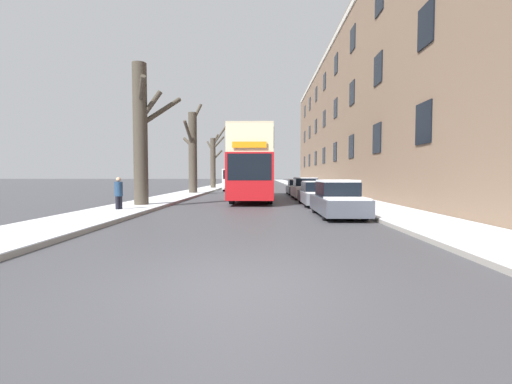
{
  "coord_description": "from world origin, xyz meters",
  "views": [
    {
      "loc": [
        0.49,
        -5.18,
        1.68
      ],
      "look_at": [
        0.14,
        12.74,
        0.81
      ],
      "focal_mm": 24.0,
      "sensor_mm": 36.0,
      "label": 1
    }
  ],
  "objects_px": {
    "oncoming_van": "(234,179)",
    "bare_tree_left_1": "(193,151)",
    "parked_car_0": "(337,200)",
    "pedestrian_left_sidewalk": "(119,193)",
    "double_decker_bus": "(252,163)",
    "parked_car_3": "(297,187)",
    "bare_tree_left_2": "(214,160)",
    "bare_tree_left_0": "(142,133)",
    "parked_car_2": "(305,189)",
    "parked_car_1": "(317,194)"
  },
  "relations": [
    {
      "from": "parked_car_0",
      "to": "pedestrian_left_sidewalk",
      "type": "xyz_separation_m",
      "value": [
        -9.55,
        1.17,
        0.2
      ]
    },
    {
      "from": "double_decker_bus",
      "to": "parked_car_2",
      "type": "bearing_deg",
      "value": 19.92
    },
    {
      "from": "bare_tree_left_0",
      "to": "bare_tree_left_2",
      "type": "bearing_deg",
      "value": 89.5
    },
    {
      "from": "bare_tree_left_2",
      "to": "double_decker_bus",
      "type": "height_order",
      "value": "bare_tree_left_2"
    },
    {
      "from": "oncoming_van",
      "to": "pedestrian_left_sidewalk",
      "type": "bearing_deg",
      "value": -98.55
    },
    {
      "from": "parked_car_1",
      "to": "parked_car_3",
      "type": "relative_size",
      "value": 1.08
    },
    {
      "from": "bare_tree_left_0",
      "to": "parked_car_2",
      "type": "xyz_separation_m",
      "value": [
        9.36,
        6.92,
        -3.19
      ]
    },
    {
      "from": "bare_tree_left_0",
      "to": "parked_car_1",
      "type": "xyz_separation_m",
      "value": [
        9.36,
        1.58,
        -3.26
      ]
    },
    {
      "from": "bare_tree_left_0",
      "to": "parked_car_3",
      "type": "bearing_deg",
      "value": 52.89
    },
    {
      "from": "double_decker_bus",
      "to": "parked_car_3",
      "type": "distance_m",
      "value": 8.03
    },
    {
      "from": "double_decker_bus",
      "to": "parked_car_1",
      "type": "height_order",
      "value": "double_decker_bus"
    },
    {
      "from": "bare_tree_left_1",
      "to": "bare_tree_left_2",
      "type": "xyz_separation_m",
      "value": [
        0.08,
        12.34,
        -0.19
      ]
    },
    {
      "from": "bare_tree_left_0",
      "to": "pedestrian_left_sidewalk",
      "type": "distance_m",
      "value": 3.95
    },
    {
      "from": "bare_tree_left_0",
      "to": "parked_car_0",
      "type": "height_order",
      "value": "bare_tree_left_0"
    },
    {
      "from": "bare_tree_left_2",
      "to": "oncoming_van",
      "type": "bearing_deg",
      "value": -60.24
    },
    {
      "from": "bare_tree_left_2",
      "to": "double_decker_bus",
      "type": "xyz_separation_m",
      "value": [
        5.38,
        -19.07,
        -1.05
      ]
    },
    {
      "from": "bare_tree_left_1",
      "to": "parked_car_1",
      "type": "xyz_separation_m",
      "value": [
        9.23,
        -10.7,
        -3.16
      ]
    },
    {
      "from": "bare_tree_left_2",
      "to": "parked_car_3",
      "type": "relative_size",
      "value": 1.97
    },
    {
      "from": "pedestrian_left_sidewalk",
      "to": "bare_tree_left_0",
      "type": "bearing_deg",
      "value": -150.95
    },
    {
      "from": "parked_car_3",
      "to": "pedestrian_left_sidewalk",
      "type": "xyz_separation_m",
      "value": [
        -9.55,
        -14.92,
        0.25
      ]
    },
    {
      "from": "parked_car_1",
      "to": "parked_car_2",
      "type": "relative_size",
      "value": 1.04
    },
    {
      "from": "parked_car_0",
      "to": "pedestrian_left_sidewalk",
      "type": "relative_size",
      "value": 2.64
    },
    {
      "from": "parked_car_0",
      "to": "parked_car_1",
      "type": "xyz_separation_m",
      "value": [
        0.0,
        5.3,
        -0.05
      ]
    },
    {
      "from": "parked_car_3",
      "to": "double_decker_bus",
      "type": "bearing_deg",
      "value": -118.91
    },
    {
      "from": "parked_car_1",
      "to": "bare_tree_left_0",
      "type": "bearing_deg",
      "value": -170.4
    },
    {
      "from": "parked_car_2",
      "to": "pedestrian_left_sidewalk",
      "type": "height_order",
      "value": "pedestrian_left_sidewalk"
    },
    {
      "from": "double_decker_bus",
      "to": "pedestrian_left_sidewalk",
      "type": "relative_size",
      "value": 6.75
    },
    {
      "from": "parked_car_0",
      "to": "oncoming_van",
      "type": "height_order",
      "value": "oncoming_van"
    },
    {
      "from": "bare_tree_left_2",
      "to": "oncoming_van",
      "type": "relative_size",
      "value": 1.68
    },
    {
      "from": "double_decker_bus",
      "to": "parked_car_0",
      "type": "distance_m",
      "value": 10.19
    },
    {
      "from": "bare_tree_left_1",
      "to": "parked_car_0",
      "type": "bearing_deg",
      "value": -60.03
    },
    {
      "from": "bare_tree_left_0",
      "to": "double_decker_bus",
      "type": "distance_m",
      "value": 8.0
    },
    {
      "from": "parked_car_1",
      "to": "pedestrian_left_sidewalk",
      "type": "xyz_separation_m",
      "value": [
        -9.55,
        -4.13,
        0.25
      ]
    },
    {
      "from": "oncoming_van",
      "to": "bare_tree_left_1",
      "type": "bearing_deg",
      "value": -112.51
    },
    {
      "from": "double_decker_bus",
      "to": "pedestrian_left_sidewalk",
      "type": "xyz_separation_m",
      "value": [
        -5.78,
        -8.1,
        -1.68
      ]
    },
    {
      "from": "parked_car_3",
      "to": "pedestrian_left_sidewalk",
      "type": "bearing_deg",
      "value": -122.61
    },
    {
      "from": "double_decker_bus",
      "to": "parked_car_0",
      "type": "xyz_separation_m",
      "value": [
        3.77,
        -9.28,
        -1.88
      ]
    },
    {
      "from": "bare_tree_left_0",
      "to": "parked_car_1",
      "type": "bearing_deg",
      "value": 9.6
    },
    {
      "from": "parked_car_3",
      "to": "pedestrian_left_sidewalk",
      "type": "relative_size",
      "value": 2.6
    },
    {
      "from": "parked_car_0",
      "to": "parked_car_3",
      "type": "height_order",
      "value": "parked_car_0"
    },
    {
      "from": "double_decker_bus",
      "to": "parked_car_0",
      "type": "relative_size",
      "value": 2.55
    },
    {
      "from": "bare_tree_left_2",
      "to": "pedestrian_left_sidewalk",
      "type": "relative_size",
      "value": 5.13
    },
    {
      "from": "parked_car_1",
      "to": "parked_car_0",
      "type": "bearing_deg",
      "value": -90.0
    },
    {
      "from": "parked_car_2",
      "to": "bare_tree_left_2",
      "type": "bearing_deg",
      "value": 117.34
    },
    {
      "from": "parked_car_0",
      "to": "parked_car_2",
      "type": "relative_size",
      "value": 0.98
    },
    {
      "from": "bare_tree_left_1",
      "to": "parked_car_3",
      "type": "xyz_separation_m",
      "value": [
        9.23,
        0.09,
        -3.16
      ]
    },
    {
      "from": "parked_car_2",
      "to": "oncoming_van",
      "type": "xyz_separation_m",
      "value": [
        -6.23,
        12.59,
        0.57
      ]
    },
    {
      "from": "bare_tree_left_2",
      "to": "double_decker_bus",
      "type": "relative_size",
      "value": 0.76
    },
    {
      "from": "bare_tree_left_2",
      "to": "pedestrian_left_sidewalk",
      "type": "xyz_separation_m",
      "value": [
        -0.4,
        -27.17,
        -2.72
      ]
    },
    {
      "from": "parked_car_0",
      "to": "oncoming_van",
      "type": "xyz_separation_m",
      "value": [
        -6.23,
        23.24,
        0.59
      ]
    }
  ]
}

